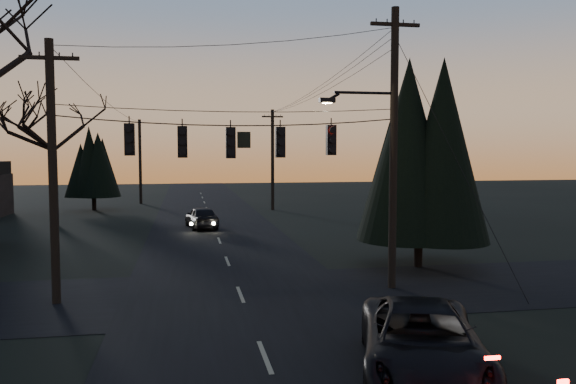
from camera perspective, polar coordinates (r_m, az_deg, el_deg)
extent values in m
cube|color=black|center=(29.50, -6.76, -5.54)|extent=(8.00, 120.00, 0.02)
cube|color=black|center=(19.74, -4.85, -10.36)|extent=(60.00, 7.00, 0.02)
cylinder|color=black|center=(19.13, -5.72, 7.57)|extent=(11.50, 0.04, 0.04)
cylinder|color=black|center=(24.78, 13.09, -5.61)|extent=(0.36, 0.36, 1.60)
cone|color=black|center=(24.43, 13.25, 3.80)|extent=(4.55, 4.55, 7.30)
cylinder|color=black|center=(40.24, -22.62, 0.34)|extent=(0.44, 0.44, 5.04)
cylinder|color=black|center=(50.34, -19.10, -0.84)|extent=(0.36, 0.36, 1.60)
cone|color=black|center=(50.18, -19.18, 2.58)|extent=(3.77, 3.77, 5.22)
imported|color=black|center=(12.97, 13.47, -14.71)|extent=(4.13, 6.10, 1.55)
imported|color=black|center=(36.66, -8.76, -2.56)|extent=(2.30, 4.39, 1.43)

